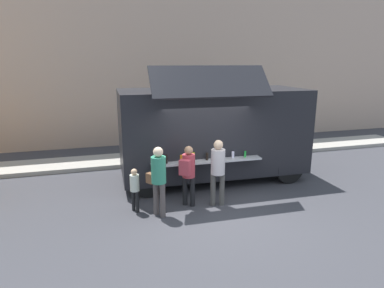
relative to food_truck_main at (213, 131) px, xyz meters
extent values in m
plane|color=#38383D|center=(-0.59, -2.35, -1.58)|extent=(60.00, 60.00, 0.00)
cube|color=#9E998E|center=(-4.00, 2.62, -1.51)|extent=(28.00, 1.60, 0.15)
cube|color=tan|center=(-3.00, 6.52, 2.17)|extent=(32.00, 2.40, 7.50)
cube|color=black|center=(0.00, 0.02, 0.01)|extent=(5.84, 2.49, 2.60)
cube|color=black|center=(-0.62, -1.52, 1.65)|extent=(3.20, 0.88, 0.81)
cube|color=black|center=(-0.61, -1.08, 0.33)|extent=(3.03, 0.17, 1.17)
cube|color=#B7B7BC|center=(-0.61, -1.30, -0.58)|extent=(3.19, 0.42, 0.05)
cylinder|color=black|center=(-1.78, -1.26, -0.43)|extent=(0.07, 0.07, 0.25)
cylinder|color=orange|center=(-1.38, -1.31, -0.44)|extent=(0.07, 0.07, 0.22)
cylinder|color=yellow|center=(-1.02, -1.29, -0.42)|extent=(0.07, 0.07, 0.25)
cylinder|color=black|center=(-0.62, -1.26, -0.45)|extent=(0.08, 0.08, 0.21)
cylinder|color=yellow|center=(-0.25, -1.33, -0.44)|extent=(0.07, 0.07, 0.22)
cylinder|color=white|center=(0.17, -1.26, -0.46)|extent=(0.08, 0.08, 0.18)
cylinder|color=green|center=(0.53, -1.31, -0.46)|extent=(0.06, 0.06, 0.19)
cube|color=black|center=(2.84, -0.04, 0.48)|extent=(0.13, 2.00, 1.14)
cylinder|color=black|center=(2.22, 1.00, -1.13)|extent=(0.90, 0.28, 0.90)
cylinder|color=black|center=(2.17, -1.06, -1.13)|extent=(0.90, 0.28, 0.90)
cylinder|color=black|center=(-2.17, 1.10, -1.13)|extent=(0.90, 0.28, 0.90)
cylinder|color=black|center=(-2.22, -0.95, -1.13)|extent=(0.90, 0.28, 0.90)
cylinder|color=#2E6537|center=(4.32, 2.32, -1.11)|extent=(0.60, 0.60, 0.94)
cylinder|color=#4B4844|center=(-0.69, -2.01, -1.15)|extent=(0.14, 0.14, 0.88)
cylinder|color=#4B4844|center=(-0.47, -2.08, -1.15)|extent=(0.14, 0.14, 0.88)
cylinder|color=beige|center=(-0.58, -2.04, -0.38)|extent=(0.36, 0.36, 0.66)
sphere|color=#D0AA88|center=(-0.58, -2.04, 0.08)|extent=(0.25, 0.25, 0.25)
cylinder|color=black|center=(-1.40, -1.79, -1.18)|extent=(0.13, 0.13, 0.80)
cylinder|color=black|center=(-1.23, -1.91, -1.18)|extent=(0.13, 0.13, 0.80)
cylinder|color=#AD3641|center=(-1.32, -1.85, -0.48)|extent=(0.33, 0.33, 0.61)
sphere|color=#A27454|center=(-1.32, -1.85, -0.06)|extent=(0.22, 0.22, 0.22)
cube|color=#AE3744|center=(-1.47, -2.05, -0.45)|extent=(0.32, 0.31, 0.39)
cylinder|color=#504846|center=(-2.24, -2.13, -1.15)|extent=(0.14, 0.14, 0.87)
cylinder|color=#504846|center=(-2.11, -2.33, -1.15)|extent=(0.14, 0.14, 0.87)
cylinder|color=#318667|center=(-2.18, -2.23, -0.39)|extent=(0.36, 0.36, 0.65)
sphere|color=beige|center=(-2.18, -2.23, 0.06)|extent=(0.24, 0.24, 0.24)
cube|color=brown|center=(-2.34, -1.99, -0.67)|extent=(0.24, 0.26, 0.25)
cylinder|color=black|center=(-2.77, -1.77, -1.30)|extent=(0.09, 0.09, 0.56)
cylinder|color=black|center=(-2.68, -1.89, -1.30)|extent=(0.09, 0.09, 0.56)
cylinder|color=beige|center=(-2.72, -1.83, -0.81)|extent=(0.23, 0.23, 0.42)
sphere|color=#DAAB83|center=(-2.72, -1.83, -0.52)|extent=(0.16, 0.16, 0.16)
camera|label=1|loc=(-3.50, -9.74, 2.14)|focal=30.95mm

